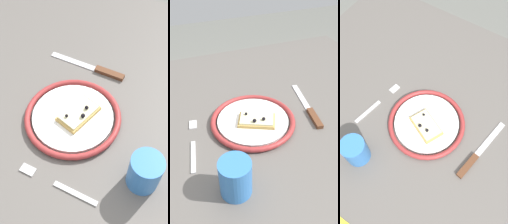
# 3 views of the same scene
# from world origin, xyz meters

# --- Properties ---
(ground_plane) EXTENTS (6.00, 6.00, 0.00)m
(ground_plane) POSITION_xyz_m (0.00, 0.00, 0.00)
(ground_plane) COLOR slate
(dining_table) EXTENTS (1.19, 0.95, 0.73)m
(dining_table) POSITION_xyz_m (0.00, 0.00, 0.66)
(dining_table) COLOR #5B5651
(dining_table) RESTS_ON ground_plane
(plate) EXTENTS (0.26, 0.26, 0.02)m
(plate) POSITION_xyz_m (0.00, -0.03, 0.74)
(plate) COLOR white
(plate) RESTS_ON dining_table
(pizza_slice_near) EXTENTS (0.13, 0.11, 0.03)m
(pizza_slice_near) POSITION_xyz_m (0.01, -0.05, 0.75)
(pizza_slice_near) COLOR tan
(pizza_slice_near) RESTS_ON plate
(knife) EXTENTS (0.06, 0.24, 0.01)m
(knife) POSITION_xyz_m (0.19, -0.05, 0.74)
(knife) COLOR silver
(knife) RESTS_ON dining_table
(fork) EXTENTS (0.05, 0.20, 0.00)m
(fork) POSITION_xyz_m (-0.19, -0.06, 0.73)
(fork) COLOR silver
(fork) RESTS_ON dining_table
(cup) EXTENTS (0.07, 0.07, 0.10)m
(cup) POSITION_xyz_m (-0.12, -0.24, 0.78)
(cup) COLOR #3372BF
(cup) RESTS_ON dining_table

